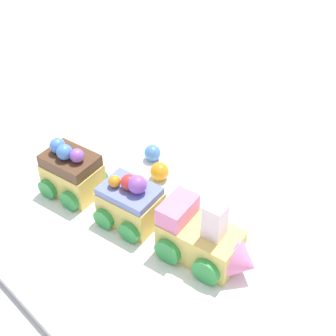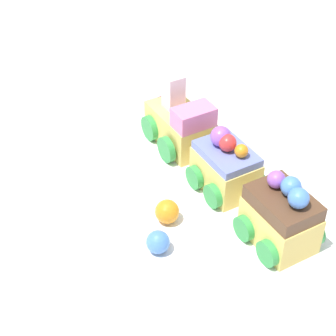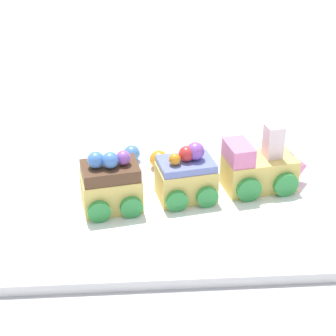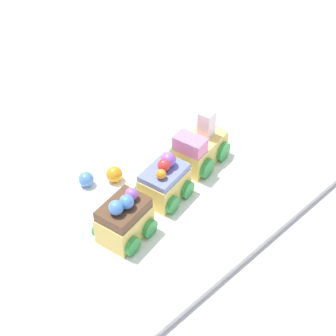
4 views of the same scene
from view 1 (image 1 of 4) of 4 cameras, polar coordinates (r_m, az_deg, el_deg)
name	(u,v)px [view 1 (image 1 of 4)]	position (r m, az deg, el deg)	size (l,w,h in m)	color
ground_plane	(164,212)	(0.58, -0.50, -5.43)	(10.00, 10.00, 0.00)	#B2B2B7
display_board	(164,209)	(0.58, -0.50, -5.01)	(0.83, 0.40, 0.01)	white
cake_train_locomotive	(205,241)	(0.50, 4.58, -8.84)	(0.11, 0.08, 0.08)	#EACC66
cake_car_blueberry	(131,203)	(0.54, -4.58, -4.30)	(0.07, 0.07, 0.07)	#EACC66
cake_car_chocolate	(72,173)	(0.59, -11.65, -0.55)	(0.07, 0.07, 0.08)	#EACC66
gumball_blue	(152,153)	(0.64, -1.90, 1.86)	(0.02, 0.02, 0.02)	#4C84E0
gumball_orange	(159,171)	(0.60, -1.05, -0.41)	(0.02, 0.02, 0.02)	orange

